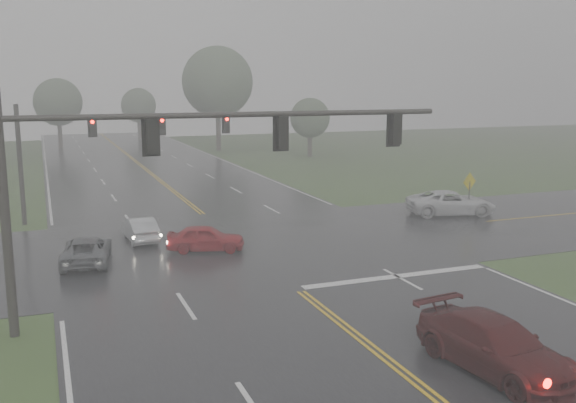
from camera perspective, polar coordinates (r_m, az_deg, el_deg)
name	(u,v)px	position (r m, az deg, el deg)	size (l,w,h in m)	color
main_road	(253,254)	(30.46, -3.13, -4.71)	(18.00, 160.00, 0.02)	black
cross_street	(241,245)	(32.30, -4.23, -3.83)	(120.00, 14.00, 0.02)	black
stop_bar	(397,277)	(27.33, 9.66, -6.62)	(8.50, 0.50, 0.01)	silver
sedan_maroon	(494,371)	(19.49, 17.80, -14.15)	(2.08, 5.12, 1.49)	#3C0A0C
sedan_red	(206,251)	(31.22, -7.30, -4.40)	(1.49, 3.69, 1.26)	#9F0E15
sedan_silver	(140,241)	(33.83, -12.99, -3.42)	(1.29, 3.69, 1.22)	#AFB3B7
car_grey	(87,264)	(30.24, -17.41, -5.29)	(1.99, 4.31, 1.20)	#4E5155
pickup_white	(451,215)	(40.67, 14.25, -1.16)	(2.46, 5.34, 1.48)	silver
signal_gantry_near	(160,158)	(21.68, -11.33, 3.85)	(15.43, 0.34, 7.83)	black
signal_gantry_far	(97,138)	(39.12, -16.59, 5.46)	(13.52, 0.35, 6.84)	black
sign_diamond_east	(469,187)	(40.33, 15.82, 1.27)	(1.09, 0.29, 2.67)	black
tree_ne_a	(217,82)	(77.92, -6.29, 10.52)	(8.43, 8.43, 12.39)	#30241F
tree_n_mid	(58,102)	(85.24, -19.77, 8.30)	(5.88, 5.88, 8.64)	#30241F
tree_e_near	(310,118)	(71.10, 1.97, 7.43)	(4.39, 4.39, 6.45)	#30241F
tree_n_far	(139,105)	(96.37, -13.15, 8.31)	(5.02, 5.02, 7.37)	#30241F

